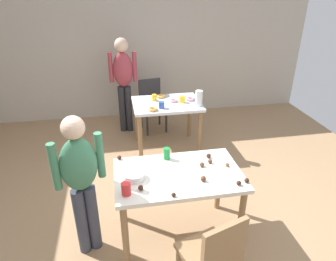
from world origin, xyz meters
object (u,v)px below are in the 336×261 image
dining_table_near (178,182)px  dining_table_far (167,110)px  chair_near_table (214,254)px  pitcher_far (199,98)px  mixing_bowl (134,176)px  soda_can (167,154)px  person_adult_far (123,77)px  chair_far_table (152,102)px  person_girl_near (81,177)px

dining_table_near → dining_table_far: same height
chair_near_table → pitcher_far: bearing=77.6°
chair_near_table → mixing_bowl: bearing=126.5°
soda_can → pitcher_far: (0.70, 1.33, 0.05)m
person_adult_far → mixing_bowl: (-0.04, -2.53, -0.17)m
dining_table_far → chair_near_table: size_ratio=1.14×
mixing_bowl → pitcher_far: bearing=56.9°
chair_far_table → mixing_bowl: 2.60m
mixing_bowl → pitcher_far: size_ratio=0.87×
person_adult_far → pitcher_far: (1.01, -0.92, -0.09)m
person_girl_near → soda_can: size_ratio=11.61×
dining_table_far → soda_can: soda_can is taller
pitcher_far → chair_near_table: bearing=-102.4°
dining_table_far → person_girl_near: 2.14m
chair_far_table → mixing_bowl: (-0.49, -2.54, 0.29)m
pitcher_far → mixing_bowl: bearing=-123.1°
soda_can → person_girl_near: bearing=-159.4°
dining_table_far → person_girl_near: bearing=-120.5°
dining_table_far → person_girl_near: person_girl_near is taller
person_girl_near → soda_can: bearing=20.6°
person_girl_near → person_adult_far: size_ratio=0.90×
dining_table_far → pitcher_far: size_ratio=4.40×
chair_far_table → pitcher_far: bearing=-58.8°
chair_near_table → person_girl_near: person_girl_near is taller
chair_far_table → dining_table_far: bearing=-79.7°
chair_near_table → chair_far_table: 3.27m
dining_table_far → soda_can: 1.57m
chair_far_table → person_girl_near: (-0.95, -2.56, 0.34)m
dining_table_near → person_adult_far: 2.56m
chair_near_table → soda_can: soda_can is taller
chair_far_table → person_adult_far: 0.64m
dining_table_near → pitcher_far: 1.74m
soda_can → mixing_bowl: bearing=-141.4°
dining_table_near → mixing_bowl: size_ratio=6.08×
chair_near_table → mixing_bowl: 0.95m
chair_near_table → person_adult_far: person_adult_far is taller
person_girl_near → chair_near_table: bearing=-35.2°
dining_table_near → dining_table_far: 1.82m
chair_far_table → person_adult_far: person_adult_far is taller
chair_near_table → chair_far_table: same height
dining_table_near → person_girl_near: (-0.87, -0.04, 0.20)m
dining_table_near → mixing_bowl: 0.44m
dining_table_far → chair_far_table: chair_far_table is taller
dining_table_near → chair_near_table: size_ratio=1.37×
chair_near_table → soda_can: 1.08m
dining_table_near → soda_can: (-0.06, 0.27, 0.17)m
chair_far_table → pitcher_far: (0.56, -0.93, 0.37)m
dining_table_near → person_adult_far: size_ratio=0.75×
person_girl_near → pitcher_far: (1.51, 1.64, 0.02)m
person_adult_far → person_girl_near: bearing=-101.0°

